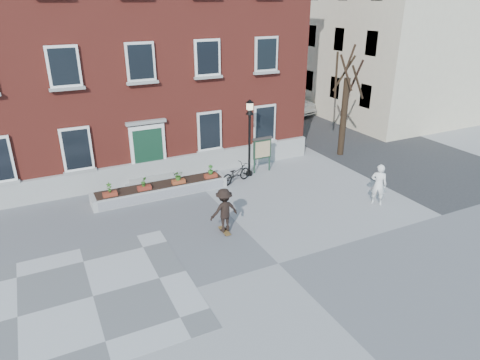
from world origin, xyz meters
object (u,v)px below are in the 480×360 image
parked_car (285,102)px  bystander (379,184)px  bicycle (236,173)px  lamp_post (250,127)px  notice_board (262,149)px  skateboarder (224,210)px

parked_car → bystander: 16.53m
bicycle → lamp_post: (1.02, 0.55, 2.06)m
parked_car → lamp_post: lamp_post is taller
parked_car → bystander: bystander is taller
bystander → notice_board: size_ratio=1.00×
lamp_post → bicycle: bearing=-151.7°
lamp_post → notice_board: 1.52m
notice_board → bystander: bearing=-64.2°
parked_car → notice_board: (-7.74, -10.17, 0.44)m
skateboarder → notice_board: bearing=48.2°
parked_car → notice_board: notice_board is taller
parked_car → lamp_post: 13.49m
lamp_post → skateboarder: bearing=-126.8°
parked_car → skateboarder: size_ratio=2.72×
bicycle → skateboarder: bearing=130.2°
parked_car → bicycle: bearing=-146.8°
parked_car → bystander: bearing=-123.1°
skateboarder → parked_car: bearing=51.2°
bicycle → lamp_post: 2.37m
skateboarder → lamp_post: bearing=53.2°
parked_car → lamp_post: size_ratio=1.27×
bicycle → parked_car: (9.58, 10.85, 0.35)m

